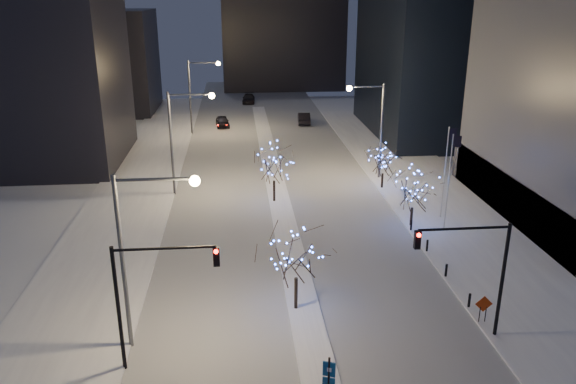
{
  "coord_description": "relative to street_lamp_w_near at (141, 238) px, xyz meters",
  "views": [
    {
      "loc": [
        -3.81,
        -25.21,
        18.53
      ],
      "look_at": [
        -0.26,
        12.63,
        5.0
      ],
      "focal_mm": 35.0,
      "sensor_mm": 36.0,
      "label": 1
    }
  ],
  "objects": [
    {
      "name": "holiday_tree_plaza_far",
      "position": [
        19.44,
        24.73,
        -3.63
      ],
      "size": [
        4.38,
        4.38,
        4.27
      ],
      "color": "black",
      "rests_on": "east_sidewalk"
    },
    {
      "name": "street_lamp_east",
      "position": [
        19.02,
        28.0,
        -0.05
      ],
      "size": [
        3.9,
        0.56,
        10.0
      ],
      "color": "#595E66",
      "rests_on": "ground"
    },
    {
      "name": "road",
      "position": [
        8.94,
        33.0,
        -6.49
      ],
      "size": [
        20.0,
        130.0,
        0.02
      ],
      "primitive_type": "cube",
      "color": "#9CA1AA",
      "rests_on": "ground"
    },
    {
      "name": "east_sidewalk",
      "position": [
        23.94,
        18.0,
        -6.42
      ],
      "size": [
        10.0,
        90.0,
        0.15
      ],
      "primitive_type": "cube",
      "color": "white",
      "rests_on": "ground"
    },
    {
      "name": "car_near",
      "position": [
        3.12,
        53.92,
        -5.73
      ],
      "size": [
        2.26,
        4.7,
        1.55
      ],
      "primitive_type": "imported",
      "rotation": [
        0.0,
        0.0,
        0.1
      ],
      "color": "black",
      "rests_on": "ground"
    },
    {
      "name": "street_lamp_w_mid",
      "position": [
        0.0,
        25.0,
        0.0
      ],
      "size": [
        4.4,
        0.56,
        10.0
      ],
      "color": "#595E66",
      "rests_on": "ground"
    },
    {
      "name": "holiday_tree_plaza_near",
      "position": [
        19.44,
        15.02,
        -3.26
      ],
      "size": [
        4.88,
        4.88,
        4.95
      ],
      "color": "black",
      "rests_on": "east_sidewalk"
    },
    {
      "name": "flagpoles",
      "position": [
        22.3,
        15.25,
        -1.7
      ],
      "size": [
        1.35,
        2.6,
        8.0
      ],
      "color": "silver",
      "rests_on": "east_sidewalk"
    },
    {
      "name": "traffic_signal_east",
      "position": [
        17.88,
        -1.0,
        -1.74
      ],
      "size": [
        5.26,
        0.43,
        7.0
      ],
      "color": "black",
      "rests_on": "ground"
    },
    {
      "name": "street_lamp_w_far",
      "position": [
        0.0,
        50.0,
        0.0
      ],
      "size": [
        4.4,
        0.56,
        10.0
      ],
      "color": "#595E66",
      "rests_on": "ground"
    },
    {
      "name": "holiday_tree_median_far",
      "position": [
        8.44,
        21.91,
        -2.81
      ],
      "size": [
        5.43,
        5.43,
        5.43
      ],
      "color": "black",
      "rests_on": "median"
    },
    {
      "name": "wayfinding_sign",
      "position": [
        8.92,
        -6.51,
        -4.51
      ],
      "size": [
        0.56,
        0.28,
        3.25
      ],
      "rotation": [
        0.0,
        0.0,
        -0.37
      ],
      "color": "black",
      "rests_on": "ground"
    },
    {
      "name": "filler_west_near",
      "position": [
        -19.06,
        38.0,
        5.5
      ],
      "size": [
        22.0,
        18.0,
        24.0
      ],
      "primitive_type": "cube",
      "color": "black",
      "rests_on": "ground"
    },
    {
      "name": "street_lamp_w_near",
      "position": [
        0.0,
        0.0,
        0.0
      ],
      "size": [
        4.4,
        0.56,
        10.0
      ],
      "color": "#595E66",
      "rests_on": "ground"
    },
    {
      "name": "construction_sign",
      "position": [
        19.24,
        0.31,
        -5.32
      ],
      "size": [
        1.04,
        0.08,
        1.72
      ],
      "rotation": [
        0.0,
        0.0,
        -0.04
      ],
      "color": "black",
      "rests_on": "east_sidewalk"
    },
    {
      "name": "traffic_signal_west",
      "position": [
        0.5,
        -2.0,
        -1.74
      ],
      "size": [
        5.26,
        0.43,
        7.0
      ],
      "color": "black",
      "rests_on": "ground"
    },
    {
      "name": "ground",
      "position": [
        8.94,
        -2.0,
        -6.5
      ],
      "size": [
        160.0,
        160.0,
        0.0
      ],
      "primitive_type": "plane",
      "color": "white",
      "rests_on": "ground"
    },
    {
      "name": "car_far",
      "position": [
        7.44,
        72.52,
        -5.74
      ],
      "size": [
        2.42,
        5.33,
        1.51
      ],
      "primitive_type": "imported",
      "rotation": [
        0.0,
        0.0,
        -0.06
      ],
      "color": "black",
      "rests_on": "ground"
    },
    {
      "name": "bollards",
      "position": [
        19.14,
        8.0,
        -5.9
      ],
      "size": [
        0.16,
        12.16,
        0.9
      ],
      "color": "black",
      "rests_on": "east_sidewalk"
    },
    {
      "name": "holiday_tree_median_near",
      "position": [
        8.44,
        2.87,
        -2.85
      ],
      "size": [
        4.21,
        4.21,
        5.23
      ],
      "color": "black",
      "rests_on": "median"
    },
    {
      "name": "west_sidewalk",
      "position": [
        -5.06,
        18.0,
        -6.42
      ],
      "size": [
        8.0,
        90.0,
        0.15
      ],
      "primitive_type": "cube",
      "color": "white",
      "rests_on": "ground"
    },
    {
      "name": "car_mid",
      "position": [
        15.23,
        55.01,
        -5.67
      ],
      "size": [
        2.09,
        5.12,
        1.65
      ],
      "primitive_type": "imported",
      "rotation": [
        0.0,
        0.0,
        3.07
      ],
      "color": "black",
      "rests_on": "ground"
    },
    {
      "name": "median",
      "position": [
        8.94,
        28.0,
        -6.42
      ],
      "size": [
        2.0,
        80.0,
        0.15
      ],
      "primitive_type": "cube",
      "color": "white",
      "rests_on": "ground"
    },
    {
      "name": "filler_west_far",
      "position": [
        -17.06,
        68.0,
        1.5
      ],
      "size": [
        18.0,
        16.0,
        16.0
      ],
      "primitive_type": "cube",
      "color": "black",
      "rests_on": "ground"
    }
  ]
}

